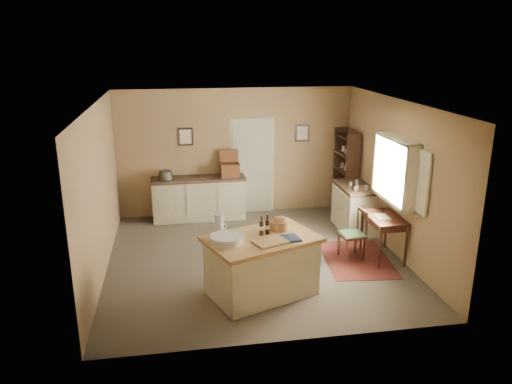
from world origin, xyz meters
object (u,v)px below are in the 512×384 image
at_px(desk_chair, 352,235).
at_px(shelving_unit, 348,173).
at_px(writing_desk, 384,222).
at_px(right_cabinet, 354,207).
at_px(work_island, 261,264).
at_px(sideboard, 199,197).

xyz_separation_m(desk_chair, shelving_unit, (0.68, 2.23, 0.49)).
xyz_separation_m(writing_desk, desk_chair, (-0.53, 0.09, -0.24)).
bearing_deg(right_cabinet, work_island, -134.78).
relative_size(work_island, sideboard, 0.95).
bearing_deg(writing_desk, shelving_unit, 86.32).
relative_size(sideboard, desk_chair, 2.28).
relative_size(work_island, desk_chair, 2.16).
bearing_deg(sideboard, writing_desk, -39.81).
relative_size(work_island, right_cabinet, 1.63).
bearing_deg(writing_desk, work_island, -158.46).
bearing_deg(right_cabinet, desk_chair, -111.89).
distance_m(writing_desk, right_cabinet, 1.43).
bearing_deg(writing_desk, right_cabinet, 90.01).
distance_m(work_island, shelving_unit, 4.08).
relative_size(writing_desk, right_cabinet, 0.78).
bearing_deg(writing_desk, sideboard, 140.19).
height_order(sideboard, writing_desk, sideboard).
distance_m(sideboard, writing_desk, 3.94).
height_order(right_cabinet, shelving_unit, shelving_unit).
bearing_deg(shelving_unit, right_cabinet, -99.37).
height_order(work_island, sideboard, work_island).
bearing_deg(right_cabinet, shelving_unit, 80.63).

